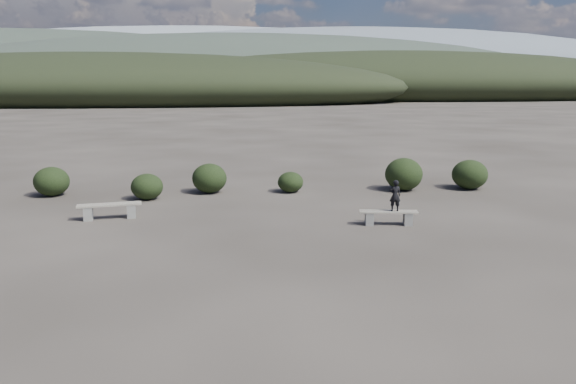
{
  "coord_description": "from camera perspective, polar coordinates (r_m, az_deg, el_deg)",
  "views": [
    {
      "loc": [
        -0.74,
        -11.09,
        4.03
      ],
      "look_at": [
        0.52,
        3.5,
        1.1
      ],
      "focal_mm": 35.0,
      "sensor_mm": 36.0,
      "label": 1
    }
  ],
  "objects": [
    {
      "name": "shrub_b",
      "position": [
        20.5,
        -7.99,
        1.39
      ],
      "size": [
        1.25,
        1.25,
        1.07
      ],
      "primitive_type": "ellipsoid",
      "color": "black",
      "rests_on": "ground"
    },
    {
      "name": "seated_person",
      "position": [
        15.98,
        10.81,
        -0.36
      ],
      "size": [
        0.33,
        0.22,
        0.89
      ],
      "primitive_type": "imported",
      "rotation": [
        0.0,
        0.0,
        3.12
      ],
      "color": "black",
      "rests_on": "bench_right"
    },
    {
      "name": "shrub_f",
      "position": [
        21.46,
        -22.89,
        1.0
      ],
      "size": [
        1.22,
        1.22,
        1.03
      ],
      "primitive_type": "ellipsoid",
      "color": "black",
      "rests_on": "ground"
    },
    {
      "name": "shrub_d",
      "position": [
        21.19,
        11.68,
        1.78
      ],
      "size": [
        1.38,
        1.38,
        1.21
      ],
      "primitive_type": "ellipsoid",
      "color": "black",
      "rests_on": "ground"
    },
    {
      "name": "bench_left",
      "position": [
        17.34,
        -17.66,
        -1.72
      ],
      "size": [
        1.87,
        0.72,
        0.46
      ],
      "rotation": [
        0.0,
        0.0,
        0.19
      ],
      "color": "slate",
      "rests_on": "ground"
    },
    {
      "name": "ground",
      "position": [
        11.82,
        -1.06,
        -8.62
      ],
      "size": [
        1200.0,
        1200.0,
        0.0
      ],
      "primitive_type": "plane",
      "color": "#2C2722",
      "rests_on": "ground"
    },
    {
      "name": "mountain_ridges",
      "position": [
        350.28,
        -6.18,
        12.38
      ],
      "size": [
        500.0,
        400.0,
        56.0
      ],
      "color": "black",
      "rests_on": "ground"
    },
    {
      "name": "shrub_e",
      "position": [
        22.11,
        17.98,
        1.71
      ],
      "size": [
        1.32,
        1.32,
        1.1
      ],
      "primitive_type": "ellipsoid",
      "color": "black",
      "rests_on": "ground"
    },
    {
      "name": "shrub_a",
      "position": [
        19.77,
        -14.13,
        0.53
      ],
      "size": [
        1.09,
        1.09,
        0.89
      ],
      "primitive_type": "ellipsoid",
      "color": "black",
      "rests_on": "ground"
    },
    {
      "name": "shrub_c",
      "position": [
        20.43,
        0.25,
        1.01
      ],
      "size": [
        0.94,
        0.94,
        0.75
      ],
      "primitive_type": "ellipsoid",
      "color": "black",
      "rests_on": "ground"
    },
    {
      "name": "bench_right",
      "position": [
        16.09,
        10.19,
        -2.46
      ],
      "size": [
        1.65,
        0.52,
        0.41
      ],
      "rotation": [
        0.0,
        0.0,
        -0.11
      ],
      "color": "slate",
      "rests_on": "ground"
    }
  ]
}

